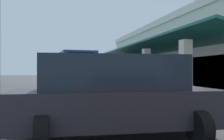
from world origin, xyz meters
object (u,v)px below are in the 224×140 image
(parked_suv_charcoal, at_px, (115,95))
(potted_palm, at_px, (142,84))
(transit_bus, at_px, (70,68))
(pedestrian, at_px, (94,83))

(parked_suv_charcoal, bearing_deg, potted_palm, 157.02)
(transit_bus, height_order, potted_palm, transit_bus)
(parked_suv_charcoal, bearing_deg, pedestrian, 174.42)
(transit_bus, xyz_separation_m, potted_palm, (5.39, 5.17, -1.32))
(transit_bus, relative_size, parked_suv_charcoal, 2.32)
(parked_suv_charcoal, bearing_deg, transit_bus, 179.77)
(pedestrian, bearing_deg, transit_bus, -176.00)
(pedestrian, relative_size, potted_palm, 0.68)
(parked_suv_charcoal, relative_size, pedestrian, 3.07)
(transit_bus, relative_size, potted_palm, 4.85)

